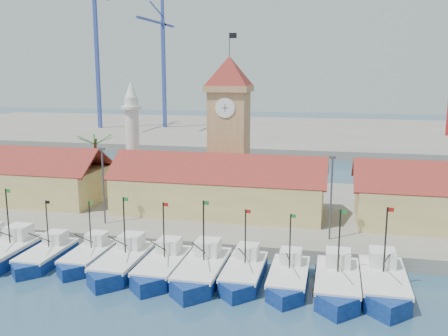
# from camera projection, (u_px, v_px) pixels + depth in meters

# --- Properties ---
(ground) EXTENTS (400.00, 400.00, 0.00)m
(ground) POSITION_uv_depth(u_px,v_px,m) (169.00, 286.00, 45.21)
(ground) COLOR #204356
(ground) RESTS_ON ground
(quay) EXTENTS (140.00, 32.00, 1.50)m
(quay) POSITION_uv_depth(u_px,v_px,m) (226.00, 209.00, 68.06)
(quay) COLOR gray
(quay) RESTS_ON ground
(terminal) EXTENTS (240.00, 80.00, 2.00)m
(terminal) POSITION_uv_depth(u_px,v_px,m) (287.00, 133.00, 150.39)
(terminal) COLOR gray
(terminal) RESTS_ON ground
(boat_1) EXTENTS (3.81, 10.44, 7.90)m
(boat_1) POSITION_uv_depth(u_px,v_px,m) (5.00, 254.00, 50.90)
(boat_1) COLOR navy
(boat_1) RESTS_ON ground
(boat_2) EXTENTS (3.27, 8.95, 6.77)m
(boat_2) POSITION_uv_depth(u_px,v_px,m) (45.00, 257.00, 50.47)
(boat_2) COLOR navy
(boat_2) RESTS_ON ground
(boat_3) EXTENTS (3.26, 8.92, 6.75)m
(boat_3) POSITION_uv_depth(u_px,v_px,m) (88.00, 258.00, 50.26)
(boat_3) COLOR navy
(boat_3) RESTS_ON ground
(boat_4) EXTENTS (3.71, 10.16, 7.69)m
(boat_4) POSITION_uv_depth(u_px,v_px,m) (122.00, 264.00, 48.34)
(boat_4) COLOR navy
(boat_4) RESTS_ON ground
(boat_5) EXTENTS (3.57, 9.79, 7.41)m
(boat_5) POSITION_uv_depth(u_px,v_px,m) (161.00, 268.00, 47.37)
(boat_5) COLOR navy
(boat_5) RESTS_ON ground
(boat_6) EXTENTS (3.81, 10.44, 7.90)m
(boat_6) POSITION_uv_depth(u_px,v_px,m) (201.00, 272.00, 46.29)
(boat_6) COLOR navy
(boat_6) RESTS_ON ground
(boat_7) EXTENTS (3.43, 9.39, 7.11)m
(boat_7) POSITION_uv_depth(u_px,v_px,m) (243.00, 274.00, 46.03)
(boat_7) COLOR navy
(boat_7) RESTS_ON ground
(boat_8) EXTENTS (3.38, 9.26, 7.01)m
(boat_8) POSITION_uv_depth(u_px,v_px,m) (288.00, 280.00, 44.92)
(boat_8) COLOR navy
(boat_8) RESTS_ON ground
(boat_9) EXTENTS (3.77, 10.33, 7.82)m
(boat_9) POSITION_uv_depth(u_px,v_px,m) (337.00, 285.00, 43.59)
(boat_9) COLOR navy
(boat_9) RESTS_ON ground
(boat_10) EXTENTS (3.90, 10.68, 8.08)m
(boat_10) POSITION_uv_depth(u_px,v_px,m) (384.00, 285.00, 43.41)
(boat_10) COLOR navy
(boat_10) RESTS_ON ground
(hall_center) EXTENTS (27.04, 10.13, 7.61)m
(hall_center) POSITION_uv_depth(u_px,v_px,m) (219.00, 192.00, 63.61)
(hall_center) COLOR #DDC979
(hall_center) RESTS_ON quay
(clock_tower) EXTENTS (5.80, 5.80, 22.70)m
(clock_tower) POSITION_uv_depth(u_px,v_px,m) (229.00, 125.00, 67.84)
(clock_tower) COLOR tan
(clock_tower) RESTS_ON quay
(minaret) EXTENTS (3.00, 3.00, 16.30)m
(minaret) POSITION_uv_depth(u_px,v_px,m) (132.00, 137.00, 73.40)
(minaret) COLOR silver
(minaret) RESTS_ON quay
(palm_tree) EXTENTS (5.60, 5.03, 8.39)m
(palm_tree) POSITION_uv_depth(u_px,v_px,m) (96.00, 161.00, 73.23)
(palm_tree) COLOR brown
(palm_tree) RESTS_ON quay
(lamp_posts) EXTENTS (80.70, 0.25, 9.03)m
(lamp_posts) POSITION_uv_depth(u_px,v_px,m) (207.00, 188.00, 55.37)
(lamp_posts) COLOR #3F3F44
(lamp_posts) RESTS_ON quay
(crane_blue_far) EXTENTS (1.00, 32.70, 47.43)m
(crane_blue_far) POSITION_uv_depth(u_px,v_px,m) (94.00, 40.00, 148.59)
(crane_blue_far) COLOR #32449B
(crane_blue_far) RESTS_ON terminal
(crane_blue_near) EXTENTS (1.00, 30.18, 39.30)m
(crane_blue_near) POSITION_uv_depth(u_px,v_px,m) (162.00, 57.00, 151.28)
(crane_blue_near) COLOR #32449B
(crane_blue_near) RESTS_ON terminal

